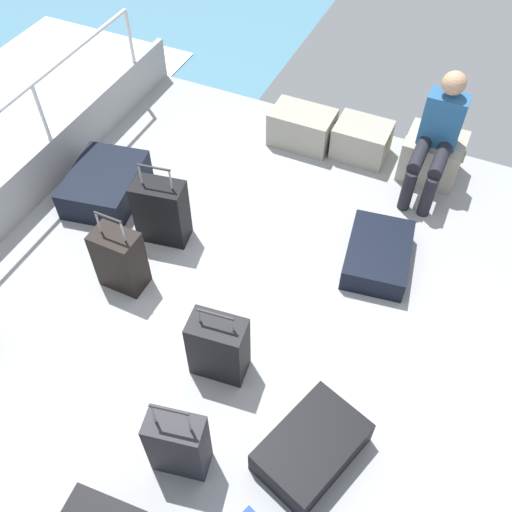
# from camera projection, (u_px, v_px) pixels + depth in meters

# --- Properties ---
(ground_plane) EXTENTS (4.40, 5.20, 0.06)m
(ground_plane) POSITION_uv_depth(u_px,v_px,m) (237.00, 311.00, 4.43)
(ground_plane) COLOR #939699
(gunwale_port) EXTENTS (0.06, 5.20, 0.45)m
(gunwale_port) POSITION_uv_depth(u_px,v_px,m) (6.00, 206.00, 4.82)
(gunwale_port) COLOR #939699
(gunwale_port) RESTS_ON ground_plane
(cargo_crate_0) EXTENTS (0.64, 0.39, 0.36)m
(cargo_crate_0) POSITION_uv_depth(u_px,v_px,m) (302.00, 127.00, 5.59)
(cargo_crate_0) COLOR gray
(cargo_crate_0) RESTS_ON ground_plane
(cargo_crate_1) EXTENTS (0.55, 0.41, 0.34)m
(cargo_crate_1) POSITION_uv_depth(u_px,v_px,m) (362.00, 140.00, 5.47)
(cargo_crate_1) COLOR gray
(cargo_crate_1) RESTS_ON ground_plane
(cargo_crate_2) EXTENTS (0.56, 0.46, 0.41)m
(cargo_crate_2) POSITION_uv_depth(u_px,v_px,m) (432.00, 156.00, 5.27)
(cargo_crate_2) COLOR #9E9989
(cargo_crate_2) RESTS_ON ground_plane
(passenger_seated) EXTENTS (0.34, 0.66, 1.11)m
(passenger_seated) POSITION_uv_depth(u_px,v_px,m) (438.00, 134.00, 4.87)
(passenger_seated) COLOR #26598C
(passenger_seated) RESTS_ON ground_plane
(suitcase_0) EXTENTS (0.60, 0.79, 0.21)m
(suitcase_0) POSITION_uv_depth(u_px,v_px,m) (378.00, 254.00, 4.63)
(suitcase_0) COLOR black
(suitcase_0) RESTS_ON ground_plane
(suitcase_1) EXTENTS (0.36, 0.24, 0.76)m
(suitcase_1) POSITION_uv_depth(u_px,v_px,m) (120.00, 260.00, 4.37)
(suitcase_1) COLOR black
(suitcase_1) RESTS_ON ground_plane
(suitcase_3) EXTENTS (0.41, 0.27, 0.68)m
(suitcase_3) POSITION_uv_depth(u_px,v_px,m) (219.00, 347.00, 3.87)
(suitcase_3) COLOR black
(suitcase_3) RESTS_ON ground_plane
(suitcase_5) EXTENTS (0.45, 0.31, 0.78)m
(suitcase_5) POSITION_uv_depth(u_px,v_px,m) (162.00, 212.00, 4.68)
(suitcase_5) COLOR black
(suitcase_5) RESTS_ON ground_plane
(suitcase_6) EXTENTS (0.65, 0.80, 0.23)m
(suitcase_6) POSITION_uv_depth(u_px,v_px,m) (312.00, 447.00, 3.58)
(suitcase_6) COLOR black
(suitcase_6) RESTS_ON ground_plane
(suitcase_7) EXTENTS (0.38, 0.25, 0.77)m
(suitcase_7) POSITION_uv_depth(u_px,v_px,m) (178.00, 444.00, 3.42)
(suitcase_7) COLOR black
(suitcase_7) RESTS_ON ground_plane
(suitcase_8) EXTENTS (0.73, 0.88, 0.28)m
(suitcase_8) POSITION_uv_depth(u_px,v_px,m) (105.00, 184.00, 5.12)
(suitcase_8) COLOR black
(suitcase_8) RESTS_ON ground_plane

